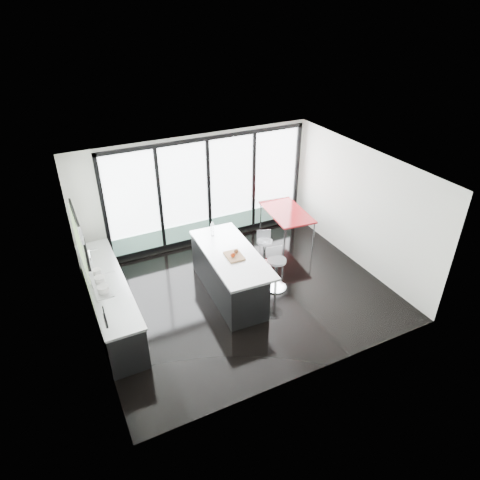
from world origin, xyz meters
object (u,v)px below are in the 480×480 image
island (228,273)px  bar_stool_far (264,253)px  red_table (286,226)px  bar_stool_near (276,274)px

island → bar_stool_far: bearing=26.0°
island → red_table: (2.27, 1.35, -0.09)m
island → bar_stool_far: 1.36m
island → bar_stool_near: 1.05m
bar_stool_near → red_table: 2.11m
red_table → bar_stool_far: bearing=-144.3°
bar_stool_near → red_table: bearing=60.1°
island → red_table: 2.64m
red_table → island: bearing=-149.2°
bar_stool_near → red_table: size_ratio=0.48×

